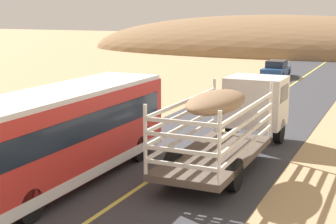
# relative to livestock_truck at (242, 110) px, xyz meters

# --- Properties ---
(livestock_truck) EXTENTS (2.53, 9.70, 3.02)m
(livestock_truck) POSITION_rel_livestock_truck_xyz_m (0.00, 0.00, 0.00)
(livestock_truck) COLOR silver
(livestock_truck) RESTS_ON road_surface
(bus) EXTENTS (2.54, 10.00, 3.21)m
(bus) POSITION_rel_livestock_truck_xyz_m (-4.41, -6.09, -0.04)
(bus) COLOR red
(bus) RESTS_ON road_surface
(car_far) EXTENTS (1.80, 4.40, 1.46)m
(car_far) POSITION_rel_livestock_truck_xyz_m (-4.10, 24.61, -1.10)
(car_far) COLOR #264C8C
(car_far) RESTS_ON road_surface
(distant_hill) EXTENTS (57.68, 24.31, 10.44)m
(distant_hill) POSITION_rel_livestock_truck_xyz_m (-10.41, 52.07, -1.79)
(distant_hill) COLOR olive
(distant_hill) RESTS_ON ground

